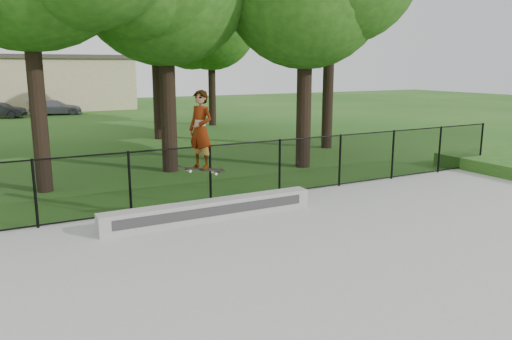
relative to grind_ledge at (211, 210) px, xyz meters
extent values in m
plane|color=#1E4F16|center=(2.51, -4.70, -0.28)|extent=(100.00, 100.00, 0.00)
cube|color=#9C9D98|center=(2.51, -4.70, -0.25)|extent=(14.00, 12.00, 0.06)
cube|color=#999894|center=(0.00, 0.00, 0.00)|extent=(4.96, 0.40, 0.44)
imported|color=black|center=(-3.43, 27.89, 0.23)|extent=(3.01, 2.11, 1.02)
imported|color=gray|center=(0.10, 28.62, 0.25)|extent=(3.48, 1.86, 1.05)
cube|color=black|center=(-0.20, 0.00, 0.95)|extent=(0.84, 0.23, 0.15)
imported|color=#B3C2EC|center=(-0.20, 0.00, 1.82)|extent=(0.62, 0.73, 1.69)
cylinder|color=black|center=(-3.49, 1.20, 0.53)|extent=(0.06, 0.06, 1.50)
cylinder|color=black|center=(-1.49, 1.20, 0.53)|extent=(0.06, 0.06, 1.50)
cylinder|color=black|center=(0.51, 1.20, 0.53)|extent=(0.06, 0.06, 1.50)
cylinder|color=black|center=(2.51, 1.20, 0.53)|extent=(0.06, 0.06, 1.50)
cylinder|color=black|center=(4.51, 1.20, 0.53)|extent=(0.06, 0.06, 1.50)
cylinder|color=black|center=(6.51, 1.20, 0.53)|extent=(0.06, 0.06, 1.50)
cylinder|color=black|center=(8.51, 1.20, 0.53)|extent=(0.06, 0.06, 1.50)
cylinder|color=black|center=(10.51, 1.20, 0.53)|extent=(0.06, 0.06, 1.50)
cylinder|color=black|center=(2.51, 1.20, 1.25)|extent=(16.00, 0.04, 0.04)
cylinder|color=black|center=(2.51, 1.20, -0.17)|extent=(16.00, 0.04, 0.04)
cube|color=black|center=(2.51, 1.20, 0.53)|extent=(16.00, 0.01, 1.50)
cylinder|color=black|center=(-2.99, 4.80, 2.32)|extent=(0.44, 0.44, 5.19)
cylinder|color=black|center=(1.01, 5.80, 2.06)|extent=(0.44, 0.44, 4.69)
cylinder|color=black|center=(5.31, 4.30, 2.00)|extent=(0.44, 0.44, 4.55)
cylinder|color=black|center=(8.51, 7.30, 2.74)|extent=(0.44, 0.44, 6.04)
cylinder|color=black|center=(3.01, 13.30, 2.42)|extent=(0.44, 0.44, 5.41)
cylinder|color=black|center=(7.51, 17.30, 1.91)|extent=(0.44, 0.44, 4.38)
sphere|color=#204813|center=(7.51, 17.30, 5.54)|extent=(5.25, 5.25, 5.25)
cube|color=#CBBD8E|center=(0.51, 33.30, 1.72)|extent=(12.00, 6.00, 4.00)
cube|color=#3F3833|center=(0.51, 33.30, 3.87)|extent=(12.40, 6.40, 0.30)
camera|label=1|loc=(-4.19, -9.96, 3.16)|focal=35.00mm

